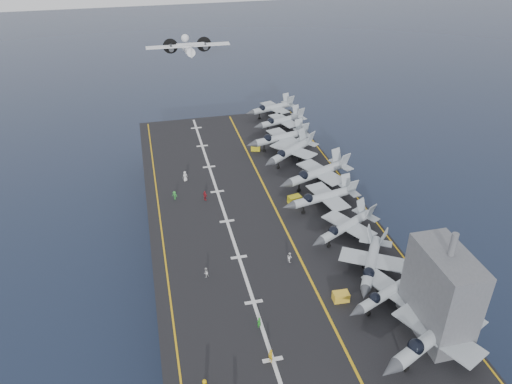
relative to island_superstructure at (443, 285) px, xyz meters
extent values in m
plane|color=#142135|center=(-15.00, 30.00, -17.90)|extent=(500.00, 500.00, 0.00)
cube|color=#56595E|center=(-15.00, 30.00, -12.90)|extent=(36.00, 90.00, 10.00)
cube|color=black|center=(-15.00, 30.00, -7.70)|extent=(38.00, 92.00, 0.40)
cube|color=gold|center=(-12.00, 30.00, -7.48)|extent=(0.35, 90.00, 0.02)
cube|color=silver|center=(-21.00, 30.00, -7.48)|extent=(0.50, 90.00, 0.02)
cube|color=gold|center=(-32.00, 30.00, -7.48)|extent=(0.25, 90.00, 0.02)
cube|color=gold|center=(3.50, 30.00, -7.48)|extent=(0.25, 90.00, 0.02)
imported|color=gold|center=(-21.31, -0.16, -6.58)|extent=(1.19, 1.33, 1.84)
imported|color=silver|center=(-26.52, 16.68, -6.69)|extent=(1.16, 1.10, 1.62)
imported|color=green|center=(-28.93, 39.14, -6.68)|extent=(1.18, 1.05, 1.64)
imported|color=#A91F29|center=(-23.60, 37.55, -6.54)|extent=(1.28, 1.38, 1.91)
imported|color=silver|center=(-26.29, 45.38, -6.47)|extent=(1.44, 1.17, 2.06)
imported|color=#1C8D1E|center=(-21.35, 5.47, -6.69)|extent=(1.16, 1.02, 1.61)
imported|color=white|center=(-13.78, 17.25, -6.67)|extent=(0.92, 1.14, 1.66)
camera|label=1|loc=(-32.28, -39.02, 40.33)|focal=35.00mm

